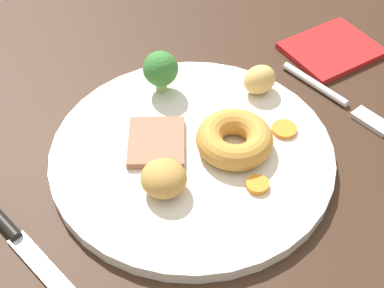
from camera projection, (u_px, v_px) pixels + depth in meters
dining_table at (210, 174)px, 62.26cm from camera, size 120.00×84.00×3.60cm
dinner_plate at (192, 155)px, 60.80cm from camera, size 29.63×29.63×1.40cm
meat_slice_main at (156, 142)px, 60.61cm from camera, size 8.74×8.99×0.80cm
yorkshire_pudding at (235, 139)px, 59.53cm from camera, size 7.98×7.98×2.74cm
roast_potato_left at (260, 80)px, 65.58cm from camera, size 4.09×3.43×3.38cm
roast_potato_right at (164, 178)px, 55.49cm from camera, size 6.14×6.17×3.35cm
carrot_coin_front at (257, 185)px, 56.73cm from camera, size 2.28×2.28×0.61cm
carrot_coin_back at (284, 129)px, 62.13cm from camera, size 2.70×2.70×0.48cm
broccoli_floret at (161, 69)px, 64.88cm from camera, size 4.00×4.00×5.03cm
fork at (337, 99)px, 67.38cm from camera, size 2.95×15.32×0.90cm
knife at (12, 233)px, 54.33cm from camera, size 4.05×18.52×1.20cm
folded_napkin at (332, 50)px, 73.83cm from camera, size 11.55×9.68×0.80cm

